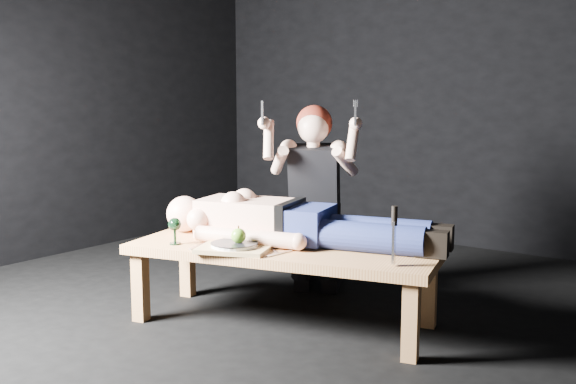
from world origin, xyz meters
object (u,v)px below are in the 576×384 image
object	(u,v)px
table	(283,285)
kneeling_woman	(316,198)
carving_knife	(394,236)
lying_man	(301,218)
goblet	(175,231)
serving_tray	(234,248)

from	to	relation	value
table	kneeling_woman	world-z (taller)	kneeling_woman
kneeling_woman	carving_knife	bearing A→B (deg)	-60.92
lying_man	goblet	world-z (taller)	lying_man
table	goblet	size ratio (longest dim) A/B	11.33
kneeling_woman	goblet	distance (m)	1.00
lying_man	kneeling_woman	size ratio (longest dim) A/B	1.46
serving_tray	goblet	bearing A→B (deg)	-168.04
serving_tray	goblet	xyz separation A→B (m)	(-0.37, -0.08, 0.06)
kneeling_woman	serving_tray	bearing A→B (deg)	-112.67
kneeling_woman	serving_tray	size ratio (longest dim) A/B	3.35
lying_man	goblet	bearing A→B (deg)	-153.45
table	lying_man	xyz separation A→B (m)	(0.02, 0.14, 0.37)
kneeling_woman	carving_knife	distance (m)	1.09
kneeling_woman	goblet	size ratio (longest dim) A/B	8.31
kneeling_woman	goblet	xyz separation A→B (m)	(-0.34, -0.93, -0.11)
kneeling_woman	serving_tray	world-z (taller)	kneeling_woman
table	kneeling_woman	distance (m)	0.75
serving_tray	goblet	world-z (taller)	goblet
serving_tray	lying_man	bearing A→B (deg)	66.30
kneeling_woman	carving_knife	world-z (taller)	kneeling_woman
lying_man	table	bearing A→B (deg)	-113.36
lying_man	serving_tray	distance (m)	0.44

